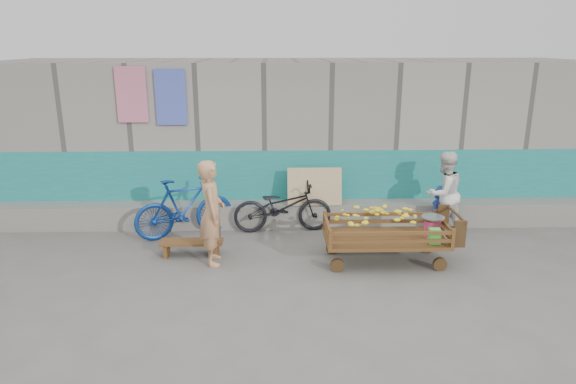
{
  "coord_description": "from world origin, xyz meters",
  "views": [
    {
      "loc": [
        -0.43,
        -6.85,
        3.36
      ],
      "look_at": [
        -0.22,
        1.2,
        1.0
      ],
      "focal_mm": 32.0,
      "sensor_mm": 36.0,
      "label": 1
    }
  ],
  "objects_px": {
    "vendor_man": "(212,213)",
    "child": "(441,209)",
    "woman": "(444,193)",
    "bicycle_dark": "(283,207)",
    "banana_cart": "(383,227)",
    "bench": "(191,245)",
    "bicycle_blue": "(184,208)"
  },
  "relations": [
    {
      "from": "bicycle_dark",
      "to": "vendor_man",
      "type": "bearing_deg",
      "value": 136.35
    },
    {
      "from": "banana_cart",
      "to": "bench",
      "type": "height_order",
      "value": "banana_cart"
    },
    {
      "from": "banana_cart",
      "to": "bicycle_blue",
      "type": "distance_m",
      "value": 3.52
    },
    {
      "from": "woman",
      "to": "bicycle_blue",
      "type": "height_order",
      "value": "woman"
    },
    {
      "from": "bench",
      "to": "woman",
      "type": "xyz_separation_m",
      "value": [
        4.38,
        0.9,
        0.58
      ]
    },
    {
      "from": "bicycle_dark",
      "to": "bicycle_blue",
      "type": "height_order",
      "value": "bicycle_blue"
    },
    {
      "from": "bench",
      "to": "bicycle_dark",
      "type": "relative_size",
      "value": 0.57
    },
    {
      "from": "woman",
      "to": "bicycle_dark",
      "type": "distance_m",
      "value": 2.9
    },
    {
      "from": "child",
      "to": "bicycle_blue",
      "type": "xyz_separation_m",
      "value": [
        -4.62,
        -0.09,
        0.1
      ]
    },
    {
      "from": "bench",
      "to": "woman",
      "type": "distance_m",
      "value": 4.51
    },
    {
      "from": "vendor_man",
      "to": "child",
      "type": "height_order",
      "value": "vendor_man"
    },
    {
      "from": "woman",
      "to": "bicycle_dark",
      "type": "xyz_separation_m",
      "value": [
        -2.88,
        0.19,
        -0.29
      ]
    },
    {
      "from": "banana_cart",
      "to": "vendor_man",
      "type": "relative_size",
      "value": 1.24
    },
    {
      "from": "woman",
      "to": "vendor_man",
      "type": "bearing_deg",
      "value": -9.61
    },
    {
      "from": "banana_cart",
      "to": "child",
      "type": "distance_m",
      "value": 1.88
    },
    {
      "from": "bench",
      "to": "woman",
      "type": "relative_size",
      "value": 0.67
    },
    {
      "from": "bicycle_blue",
      "to": "bench",
      "type": "bearing_deg",
      "value": 171.83
    },
    {
      "from": "child",
      "to": "bicycle_dark",
      "type": "relative_size",
      "value": 0.49
    },
    {
      "from": "vendor_man",
      "to": "woman",
      "type": "xyz_separation_m",
      "value": [
        3.99,
        1.18,
        -0.07
      ]
    },
    {
      "from": "banana_cart",
      "to": "bench",
      "type": "bearing_deg",
      "value": 173.72
    },
    {
      "from": "child",
      "to": "bicycle_dark",
      "type": "height_order",
      "value": "bicycle_dark"
    },
    {
      "from": "woman",
      "to": "bench",
      "type": "bearing_deg",
      "value": -14.48
    },
    {
      "from": "bicycle_blue",
      "to": "vendor_man",
      "type": "bearing_deg",
      "value": -175.0
    },
    {
      "from": "woman",
      "to": "bicycle_dark",
      "type": "bearing_deg",
      "value": -29.87
    },
    {
      "from": "bench",
      "to": "bicycle_blue",
      "type": "bearing_deg",
      "value": 105.14
    },
    {
      "from": "vendor_man",
      "to": "bicycle_blue",
      "type": "bearing_deg",
      "value": 21.33
    },
    {
      "from": "banana_cart",
      "to": "bench",
      "type": "distance_m",
      "value": 3.1
    },
    {
      "from": "bench",
      "to": "child",
      "type": "relative_size",
      "value": 1.16
    },
    {
      "from": "vendor_man",
      "to": "bicycle_dark",
      "type": "height_order",
      "value": "vendor_man"
    },
    {
      "from": "banana_cart",
      "to": "bicycle_dark",
      "type": "height_order",
      "value": "bicycle_dark"
    },
    {
      "from": "bench",
      "to": "vendor_man",
      "type": "xyz_separation_m",
      "value": [
        0.39,
        -0.28,
        0.64
      ]
    },
    {
      "from": "vendor_man",
      "to": "child",
      "type": "relative_size",
      "value": 1.9
    }
  ]
}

